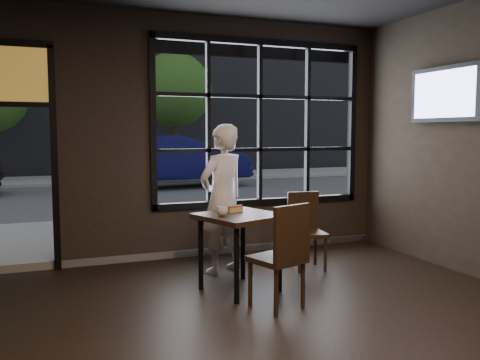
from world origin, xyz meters
name	(u,v)px	position (x,y,z in m)	size (l,w,h in m)	color
window_frame	(260,123)	(1.20, 3.50, 1.80)	(3.06, 0.12, 2.28)	black
street_asphalt	(78,165)	(0.00, 24.00, -0.02)	(60.00, 41.00, 0.04)	#545456
building_across	(74,9)	(0.00, 23.00, 7.50)	(28.00, 12.00, 15.00)	#5B5956
cafe_table	(240,252)	(0.29, 1.90, 0.41)	(0.76, 0.76, 0.83)	black
chair_near	(277,255)	(0.42, 1.29, 0.51)	(0.44, 0.44, 1.02)	black
chair_window	(308,231)	(1.37, 2.40, 0.47)	(0.40, 0.40, 0.93)	black
man	(222,199)	(0.35, 2.64, 0.89)	(0.65, 0.42, 1.77)	white
hotdog	(235,209)	(0.28, 2.05, 0.85)	(0.20, 0.08, 0.06)	tan
cup	(222,211)	(0.07, 1.87, 0.87)	(0.12, 0.12, 0.10)	silver
tv	(446,94)	(2.93, 1.85, 2.13)	(0.13, 1.14, 0.67)	black
navy_car	(176,160)	(2.12, 11.94, 0.84)	(1.56, 4.48, 1.48)	#0A0A3C
tree_right	(174,90)	(2.73, 14.51, 3.12)	(2.60, 2.60, 4.43)	#332114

